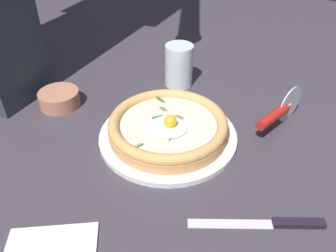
{
  "coord_description": "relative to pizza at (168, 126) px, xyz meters",
  "views": [
    {
      "loc": [
        0.27,
        -0.49,
        0.47
      ],
      "look_at": [
        -0.04,
        -0.01,
        0.03
      ],
      "focal_mm": 36.24,
      "sensor_mm": 36.0,
      "label": 1
    }
  ],
  "objects": [
    {
      "name": "pizza",
      "position": [
        0.0,
        0.0,
        0.0
      ],
      "size": [
        0.25,
        0.25,
        0.05
      ],
      "color": "#E3A060",
      "rests_on": "pizza_plate"
    },
    {
      "name": "pizza_plate",
      "position": [
        -0.0,
        0.0,
        -0.03
      ],
      "size": [
        0.3,
        0.3,
        0.01
      ],
      "primitive_type": "cylinder",
      "color": "white",
      "rests_on": "ground"
    },
    {
      "name": "pizza_cutter",
      "position": [
        0.19,
        0.16,
        0.01
      ],
      "size": [
        0.05,
        0.16,
        0.09
      ],
      "color": "silver",
      "rests_on": "ground"
    },
    {
      "name": "table_knife",
      "position": [
        0.27,
        -0.1,
        -0.03
      ],
      "size": [
        0.2,
        0.13,
        0.01
      ],
      "color": "silver",
      "rests_on": "ground"
    },
    {
      "name": "side_bowl",
      "position": [
        -0.29,
        -0.03,
        -0.01
      ],
      "size": [
        0.1,
        0.1,
        0.04
      ],
      "primitive_type": "cylinder",
      "color": "#B8795A",
      "rests_on": "ground"
    },
    {
      "name": "drinking_glass",
      "position": [
        -0.1,
        0.21,
        0.01
      ],
      "size": [
        0.07,
        0.07,
        0.11
      ],
      "color": "silver",
      "rests_on": "ground"
    },
    {
      "name": "folded_napkin",
      "position": [
        -0.0,
        -0.33,
        -0.03
      ],
      "size": [
        0.17,
        0.16,
        0.01
      ],
      "primitive_type": "cube",
      "rotation": [
        0.0,
        0.0,
        0.66
      ],
      "color": "white",
      "rests_on": "ground"
    },
    {
      "name": "ground_plane",
      "position": [
        0.04,
        0.01,
        -0.05
      ],
      "size": [
        2.4,
        2.4,
        0.03
      ],
      "primitive_type": "cube",
      "color": "#3C3540",
      "rests_on": "ground"
    }
  ]
}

